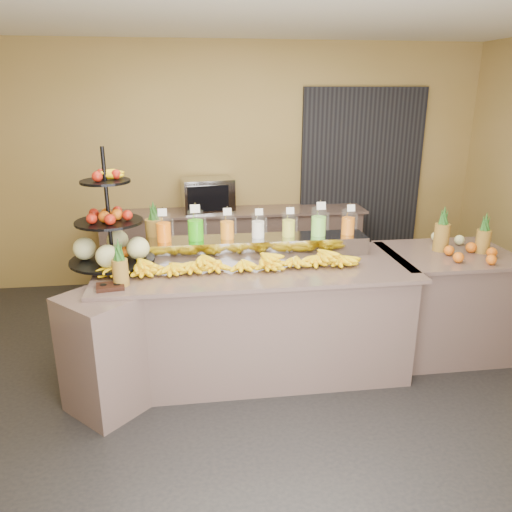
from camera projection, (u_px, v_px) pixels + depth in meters
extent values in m
plane|color=black|center=(260.00, 387.00, 3.99)|extent=(6.00, 6.00, 0.00)
cube|color=olive|center=(230.00, 167.00, 5.91)|extent=(6.00, 0.02, 2.80)
cube|color=black|center=(361.00, 181.00, 6.13)|extent=(1.50, 0.06, 2.20)
cube|color=gray|center=(255.00, 320.00, 4.13)|extent=(2.40, 0.90, 0.90)
cube|color=gray|center=(255.00, 267.00, 3.98)|extent=(2.50, 1.00, 0.03)
cube|color=gray|center=(106.00, 353.00, 3.61)|extent=(0.71, 0.71, 0.90)
cube|color=gray|center=(443.00, 304.00, 4.44)|extent=(1.00, 0.80, 0.90)
cube|color=gray|center=(449.00, 254.00, 4.30)|extent=(1.08, 0.88, 0.03)
cube|color=gray|center=(234.00, 249.00, 5.96)|extent=(3.00, 0.50, 0.90)
cube|color=gray|center=(233.00, 211.00, 5.82)|extent=(3.10, 0.55, 0.03)
cube|color=gray|center=(258.00, 246.00, 4.23)|extent=(1.85, 0.30, 0.15)
cylinder|color=silver|center=(164.00, 228.00, 4.07)|extent=(0.12, 0.12, 0.22)
cylinder|color=#FF6700|center=(164.00, 232.00, 4.08)|extent=(0.11, 0.11, 0.15)
cylinder|color=gray|center=(161.00, 222.00, 4.06)|extent=(0.01, 0.01, 0.27)
cube|color=white|center=(162.00, 212.00, 3.97)|extent=(0.07, 0.02, 0.06)
cylinder|color=silver|center=(196.00, 226.00, 4.10)|extent=(0.13, 0.13, 0.24)
cylinder|color=#22B404|center=(196.00, 230.00, 4.11)|extent=(0.12, 0.12, 0.17)
cylinder|color=gray|center=(193.00, 219.00, 4.09)|extent=(0.01, 0.01, 0.29)
cube|color=white|center=(195.00, 209.00, 3.99)|extent=(0.08, 0.02, 0.07)
cylinder|color=silver|center=(227.00, 226.00, 4.14)|extent=(0.12, 0.12, 0.21)
cylinder|color=orange|center=(227.00, 230.00, 4.15)|extent=(0.11, 0.11, 0.15)
cylinder|color=gray|center=(225.00, 220.00, 4.13)|extent=(0.01, 0.01, 0.25)
cube|color=white|center=(227.00, 212.00, 4.04)|extent=(0.07, 0.02, 0.06)
cylinder|color=silver|center=(258.00, 226.00, 4.17)|extent=(0.11, 0.11, 0.21)
cylinder|color=white|center=(258.00, 229.00, 4.18)|extent=(0.10, 0.10, 0.14)
cylinder|color=gray|center=(256.00, 220.00, 4.16)|extent=(0.01, 0.01, 0.24)
cube|color=white|center=(259.00, 212.00, 4.08)|extent=(0.07, 0.02, 0.06)
cylinder|color=silver|center=(289.00, 225.00, 4.20)|extent=(0.11, 0.11, 0.21)
cylinder|color=gold|center=(289.00, 228.00, 4.21)|extent=(0.11, 0.11, 0.14)
cylinder|color=gray|center=(287.00, 219.00, 4.20)|extent=(0.01, 0.01, 0.24)
cube|color=white|center=(290.00, 211.00, 4.11)|extent=(0.07, 0.02, 0.06)
cylinder|color=silver|center=(319.00, 222.00, 4.23)|extent=(0.13, 0.13, 0.24)
cylinder|color=#77D148|center=(319.00, 226.00, 4.24)|extent=(0.12, 0.12, 0.16)
cylinder|color=gray|center=(317.00, 215.00, 4.22)|extent=(0.01, 0.01, 0.28)
cube|color=white|center=(321.00, 206.00, 4.13)|extent=(0.08, 0.02, 0.06)
cylinder|color=silver|center=(348.00, 222.00, 4.27)|extent=(0.12, 0.12, 0.21)
cylinder|color=orange|center=(348.00, 226.00, 4.28)|extent=(0.11, 0.11, 0.15)
cylinder|color=gray|center=(346.00, 216.00, 4.26)|extent=(0.01, 0.01, 0.25)
cube|color=white|center=(351.00, 208.00, 4.18)|extent=(0.07, 0.02, 0.06)
ellipsoid|color=yellow|center=(116.00, 268.00, 3.78)|extent=(0.24, 0.18, 0.10)
ellipsoid|color=yellow|center=(143.00, 267.00, 3.80)|extent=(0.24, 0.18, 0.10)
ellipsoid|color=yellow|center=(169.00, 266.00, 3.83)|extent=(0.24, 0.18, 0.10)
ellipsoid|color=yellow|center=(195.00, 264.00, 3.85)|extent=(0.24, 0.18, 0.10)
ellipsoid|color=yellow|center=(221.00, 263.00, 3.88)|extent=(0.24, 0.18, 0.10)
ellipsoid|color=yellow|center=(246.00, 262.00, 3.90)|extent=(0.24, 0.18, 0.10)
ellipsoid|color=yellow|center=(271.00, 261.00, 3.93)|extent=(0.24, 0.18, 0.10)
ellipsoid|color=yellow|center=(295.00, 260.00, 3.95)|extent=(0.24, 0.18, 0.10)
ellipsoid|color=yellow|center=(320.00, 259.00, 3.98)|extent=(0.24, 0.18, 0.10)
ellipsoid|color=yellow|center=(344.00, 258.00, 4.00)|extent=(0.24, 0.18, 0.10)
ellipsoid|color=yellow|center=(140.00, 258.00, 3.78)|extent=(0.20, 0.16, 0.09)
ellipsoid|color=yellow|center=(203.00, 255.00, 3.84)|extent=(0.20, 0.16, 0.09)
ellipsoid|color=yellow|center=(263.00, 253.00, 3.90)|extent=(0.20, 0.16, 0.09)
ellipsoid|color=yellow|center=(323.00, 250.00, 3.96)|extent=(0.20, 0.16, 0.09)
cylinder|color=black|center=(108.00, 208.00, 3.82)|extent=(0.04, 0.04, 0.94)
cylinder|color=black|center=(113.00, 260.00, 3.95)|extent=(0.84, 0.84, 0.02)
cylinder|color=black|center=(109.00, 222.00, 3.85)|extent=(0.66, 0.66, 0.02)
cylinder|color=black|center=(105.00, 181.00, 3.76)|extent=(0.47, 0.47, 0.02)
sphere|color=beige|center=(139.00, 247.00, 3.95)|extent=(0.18, 0.18, 0.18)
sphere|color=#9A1D0E|center=(128.00, 215.00, 3.86)|extent=(0.08, 0.08, 0.08)
sphere|color=orange|center=(99.00, 254.00, 3.92)|extent=(0.09, 0.09, 0.09)
cube|color=black|center=(110.00, 286.00, 3.52)|extent=(0.21, 0.17, 0.03)
cylinder|color=brown|center=(121.00, 273.00, 3.55)|extent=(0.11, 0.11, 0.19)
cone|color=#194717|center=(118.00, 249.00, 3.49)|extent=(0.06, 0.06, 0.16)
cylinder|color=brown|center=(155.00, 236.00, 4.27)|extent=(0.16, 0.16, 0.29)
cone|color=#194717|center=(153.00, 210.00, 4.20)|extent=(0.08, 0.08, 0.16)
cylinder|color=brown|center=(441.00, 237.00, 4.32)|extent=(0.13, 0.13, 0.24)
cylinder|color=brown|center=(483.00, 241.00, 4.27)|extent=(0.12, 0.12, 0.20)
ellipsoid|color=orange|center=(472.00, 254.00, 4.13)|extent=(0.36, 0.24, 0.09)
cube|color=gray|center=(207.00, 195.00, 5.72)|extent=(0.62, 0.47, 0.38)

